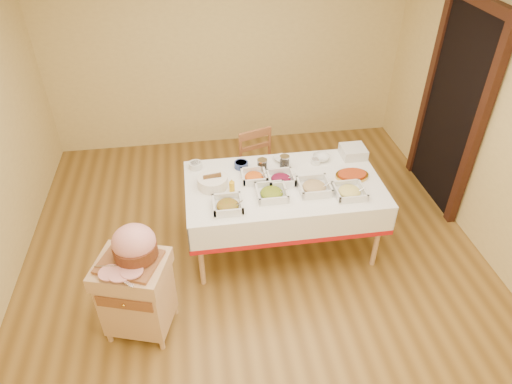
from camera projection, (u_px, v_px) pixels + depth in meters
room_shell at (257, 153)px, 3.63m from camera, size 5.00×5.00×5.00m
doorway at (454, 106)px, 4.72m from camera, size 0.09×1.10×2.20m
dining_table at (283, 197)px, 4.33m from camera, size 1.82×1.02×0.76m
butcher_cart at (136, 292)px, 3.61m from camera, size 0.64×0.58×0.75m
dining_chair at (261, 172)px, 4.91m from camera, size 0.51×0.49×0.90m
ham_on_board at (134, 247)px, 3.37m from camera, size 0.46×0.44×0.31m
serving_dish_a at (228, 205)px, 3.91m from camera, size 0.26×0.25×0.11m
serving_dish_b at (272, 193)px, 4.05m from camera, size 0.27×0.27×0.11m
serving_dish_c at (314, 187)px, 4.12m from camera, size 0.28×0.28×0.12m
serving_dish_d at (350, 191)px, 4.07m from camera, size 0.26×0.26×0.10m
serving_dish_e at (254, 176)px, 4.25m from camera, size 0.24×0.23×0.11m
serving_dish_f at (281, 179)px, 4.22m from camera, size 0.26×0.24×0.12m
small_bowl_left at (195, 165)px, 4.41m from camera, size 0.13×0.13×0.06m
small_bowl_mid at (241, 165)px, 4.42m from camera, size 0.14×0.14×0.06m
small_bowl_right at (316, 161)px, 4.48m from camera, size 0.10×0.10×0.05m
bowl_white_imported at (281, 159)px, 4.53m from camera, size 0.18×0.18×0.03m
bowl_small_imported at (321, 157)px, 4.54m from camera, size 0.20×0.20×0.05m
preserve_jar_left at (262, 166)px, 4.36m from camera, size 0.10×0.10×0.12m
preserve_jar_right at (285, 162)px, 4.41m from camera, size 0.10×0.10×0.12m
mustard_bottle at (232, 187)px, 4.06m from camera, size 0.05×0.05×0.16m
bread_basket at (213, 182)px, 4.15m from camera, size 0.28×0.28×0.12m
plate_stack at (353, 152)px, 4.58m from camera, size 0.24×0.24×0.10m
brass_platter at (352, 175)px, 4.30m from camera, size 0.32×0.23×0.04m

